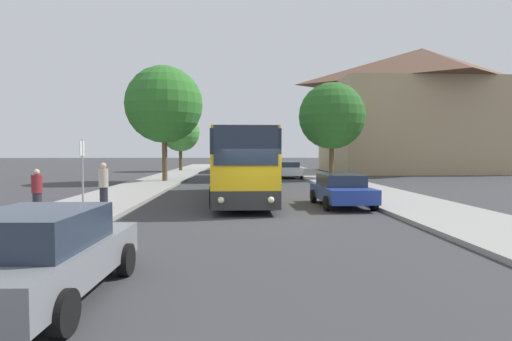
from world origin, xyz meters
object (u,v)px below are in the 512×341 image
object	(u,v)px
parked_car_left_curb	(40,254)
tree_left_far	(164,105)
pedestrian_waiting_near	(37,192)
pedestrian_waiting_far	(104,186)
bus_stop_sign	(82,166)
bus_rear	(238,157)
parked_car_right_near	(341,190)
parked_car_right_far	(289,170)
tree_right_near	(332,116)
bus_middle	(238,159)
tree_left_near	(180,132)
bus_front	(243,164)

from	to	relation	value
parked_car_left_curb	tree_left_far	xyz separation A→B (m)	(-2.55, 25.00, 5.30)
pedestrian_waiting_near	pedestrian_waiting_far	world-z (taller)	pedestrian_waiting_far
parked_car_left_curb	bus_stop_sign	world-z (taller)	bus_stop_sign
parked_car_left_curb	pedestrian_waiting_far	size ratio (longest dim) A/B	2.29
bus_rear	tree_left_far	distance (m)	19.19
pedestrian_waiting_far	tree_left_far	size ratio (longest dim) A/B	0.21
bus_stop_sign	pedestrian_waiting_far	world-z (taller)	bus_stop_sign
parked_car_left_curb	bus_rear	bearing A→B (deg)	87.81
bus_rear	parked_car_left_curb	size ratio (longest dim) A/B	2.46
pedestrian_waiting_far	parked_car_right_near	bearing A→B (deg)	11.38
parked_car_right_far	tree_right_near	size ratio (longest dim) A/B	0.50
parked_car_right_near	pedestrian_waiting_near	world-z (taller)	pedestrian_waiting_near
bus_stop_sign	parked_car_left_curb	bearing A→B (deg)	-72.60
bus_middle	bus_rear	distance (m)	13.19
bus_stop_sign	pedestrian_waiting_far	bearing A→B (deg)	-31.66
bus_rear	tree_left_near	world-z (taller)	tree_left_near
parked_car_left_curb	pedestrian_waiting_near	world-z (taller)	pedestrian_waiting_near
tree_left_near	tree_left_far	xyz separation A→B (m)	(1.33, -18.05, 1.26)
bus_middle	tree_left_near	xyz separation A→B (m)	(-7.03, 13.43, 3.03)
bus_front	bus_middle	bearing A→B (deg)	90.36
bus_rear	tree_right_near	world-z (taller)	tree_right_near
bus_rear	parked_car_left_curb	world-z (taller)	bus_rear
bus_rear	parked_car_left_curb	distance (m)	42.93
bus_rear	bus_stop_sign	xyz separation A→B (m)	(-6.26, -32.89, 0.07)
bus_middle	pedestrian_waiting_near	bearing A→B (deg)	-107.42
tree_left_far	pedestrian_waiting_far	bearing A→B (deg)	-88.23
parked_car_right_near	tree_right_near	world-z (taller)	tree_right_near
pedestrian_waiting_near	parked_car_right_near	bearing A→B (deg)	40.66
bus_front	parked_car_right_far	size ratio (longest dim) A/B	2.76
bus_middle	bus_rear	xyz separation A→B (m)	(0.01, 13.19, -0.00)
pedestrian_waiting_near	pedestrian_waiting_far	xyz separation A→B (m)	(1.95, 1.18, 0.11)
bus_rear	bus_stop_sign	size ratio (longest dim) A/B	3.75
parked_car_left_curb	pedestrian_waiting_near	distance (m)	9.05
bus_rear	pedestrian_waiting_near	distance (m)	35.45
bus_stop_sign	tree_left_near	xyz separation A→B (m)	(-0.78, 33.13, 2.96)
bus_stop_sign	pedestrian_waiting_far	size ratio (longest dim) A/B	1.50
pedestrian_waiting_near	tree_left_far	distance (m)	17.70
bus_stop_sign	bus_rear	bearing A→B (deg)	79.22
bus_stop_sign	pedestrian_waiting_near	xyz separation A→B (m)	(-0.91, -1.82, -0.87)
parked_car_left_curb	parked_car_right_far	size ratio (longest dim) A/B	1.00
bus_middle	tree_right_near	bearing A→B (deg)	-9.99
bus_front	bus_rear	world-z (taller)	bus_front
tree_left_far	bus_stop_sign	bearing A→B (deg)	-92.11
parked_car_left_curb	pedestrian_waiting_near	size ratio (longest dim) A/B	2.56
parked_car_left_curb	pedestrian_waiting_near	xyz separation A→B (m)	(-4.02, 8.10, 0.20)
parked_car_right_far	tree_right_near	bearing A→B (deg)	150.45
pedestrian_waiting_far	tree_right_near	size ratio (longest dim) A/B	0.22
pedestrian_waiting_near	bus_front	bearing A→B (deg)	63.83
tree_left_far	bus_front	bearing A→B (deg)	-62.52
parked_car_right_far	parked_car_left_curb	bearing A→B (deg)	74.68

